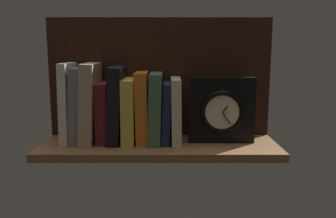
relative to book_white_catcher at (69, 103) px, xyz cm
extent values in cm
cube|color=brown|center=(29.73, -2.96, -14.19)|extent=(76.76, 25.07, 2.50)
cube|color=black|center=(29.73, 8.98, 7.47)|extent=(76.76, 1.20, 40.82)
cube|color=silver|center=(0.00, 0.00, 0.00)|extent=(3.06, 15.07, 25.93)
cube|color=gray|center=(3.23, 0.00, -0.77)|extent=(4.54, 14.12, 24.50)
cube|color=tan|center=(7.25, 0.00, -0.07)|extent=(5.39, 16.75, 25.92)
cube|color=maroon|center=(11.54, 0.00, -3.20)|extent=(3.82, 13.09, 19.50)
cube|color=black|center=(15.74, 0.00, -0.59)|extent=(5.16, 16.32, 24.87)
cube|color=gold|center=(20.03, 0.00, -2.58)|extent=(4.10, 16.55, 20.76)
cube|color=orange|center=(24.31, 0.00, -1.49)|extent=(4.53, 14.34, 23.01)
cube|color=#476B44|center=(28.56, 0.00, -1.65)|extent=(4.50, 16.52, 22.68)
cube|color=#192147|center=(32.15, 0.00, -3.23)|extent=(3.31, 14.75, 19.52)
cube|color=beige|center=(35.32, 0.00, -2.47)|extent=(3.36, 16.26, 20.98)
cube|color=black|center=(50.06, -0.67, -2.25)|extent=(21.38, 4.56, 21.38)
torus|color=black|center=(50.06, -3.35, -2.63)|extent=(14.30, 1.76, 14.30)
cylinder|color=beige|center=(50.06, -3.35, -2.63)|extent=(11.54, 0.60, 11.54)
cube|color=black|center=(50.88, -3.85, -1.49)|extent=(1.89, 0.30, 2.47)
cube|color=black|center=(51.35, -3.85, -4.49)|extent=(2.83, 0.30, 3.88)
torus|color=black|center=(50.06, -2.95, 5.52)|extent=(2.44, 0.44, 2.44)
camera|label=1|loc=(32.68, -116.04, 18.10)|focal=38.39mm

